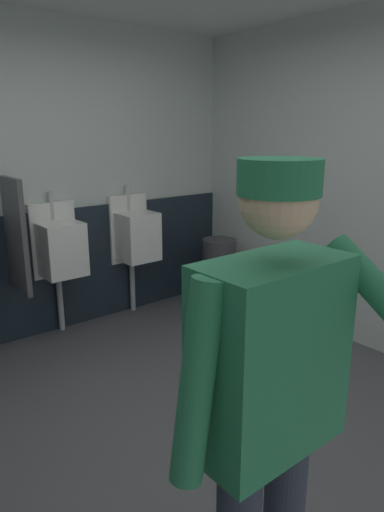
# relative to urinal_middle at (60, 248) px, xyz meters

# --- Properties ---
(ground_plane) EXTENTS (4.61, 4.48, 0.04)m
(ground_plane) POSITION_rel_urinal_middle_xyz_m (-0.17, -1.78, -0.80)
(ground_plane) COLOR #4C4C51
(wall_back) EXTENTS (4.61, 0.12, 2.64)m
(wall_back) POSITION_rel_urinal_middle_xyz_m (-0.17, 0.22, 0.54)
(wall_back) COLOR silver
(wall_back) RESTS_ON ground_plane
(wall_right) EXTENTS (0.12, 4.48, 2.64)m
(wall_right) POSITION_rel_urinal_middle_xyz_m (1.89, -1.78, 0.54)
(wall_right) COLOR silver
(wall_right) RESTS_ON ground_plane
(wainscot_band_back) EXTENTS (4.01, 0.03, 1.08)m
(wainscot_band_back) POSITION_rel_urinal_middle_xyz_m (-0.17, 0.14, -0.24)
(wainscot_band_back) COLOR #19232D
(wainscot_band_back) RESTS_ON ground_plane
(urinal_middle) EXTENTS (0.40, 0.34, 1.24)m
(urinal_middle) POSITION_rel_urinal_middle_xyz_m (0.00, 0.00, 0.00)
(urinal_middle) COLOR white
(urinal_middle) RESTS_ON ground_plane
(urinal_right) EXTENTS (0.40, 0.34, 1.24)m
(urinal_right) POSITION_rel_urinal_middle_xyz_m (0.75, 0.00, 0.00)
(urinal_right) COLOR white
(urinal_right) RESTS_ON ground_plane
(privacy_divider_panel) EXTENTS (0.04, 0.40, 0.90)m
(privacy_divider_panel) POSITION_rel_urinal_middle_xyz_m (-0.38, -0.07, 0.17)
(privacy_divider_panel) COLOR #4C4C51
(person) EXTENTS (0.69, 0.60, 1.68)m
(person) POSITION_rel_urinal_middle_xyz_m (-0.55, -2.83, 0.21)
(person) COLOR #2D3342
(person) RESTS_ON ground_plane
(trash_bin) EXTENTS (0.34, 0.34, 0.69)m
(trash_bin) POSITION_rel_urinal_middle_xyz_m (1.51, -0.34, -0.43)
(trash_bin) COLOR #38383D
(trash_bin) RESTS_ON ground_plane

